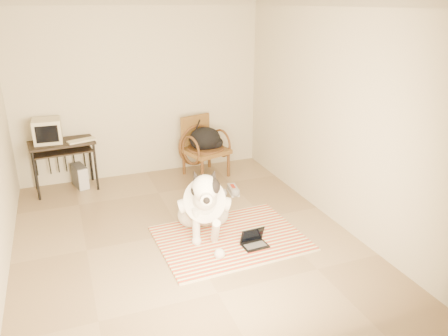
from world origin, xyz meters
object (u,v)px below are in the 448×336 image
laptop (254,241)px  pc_tower (80,176)px  dog (204,205)px  crt_monitor (47,131)px  computer_desk (62,149)px  backpack (206,140)px  rattan_chair (204,147)px

laptop → pc_tower: bearing=124.6°
laptop → dog: bearing=131.4°
dog → crt_monitor: 2.80m
dog → computer_desk: 2.60m
dog → backpack: size_ratio=2.49×
dog → rattan_chair: 2.03m
crt_monitor → computer_desk: bearing=-18.9°
laptop → backpack: size_ratio=0.56×
dog → pc_tower: dog is taller
crt_monitor → pc_tower: crt_monitor is taller
rattan_chair → backpack: 0.16m
crt_monitor → laptop: bearing=-50.4°
rattan_chair → dog: bearing=-108.4°
crt_monitor → backpack: crt_monitor is taller
rattan_chair → laptop: bearing=-94.4°
pc_tower → backpack: 2.09m
rattan_chair → pc_tower: bearing=174.6°
crt_monitor → backpack: (2.40, -0.27, -0.33)m
dog → backpack: (0.67, 1.86, 0.23)m
crt_monitor → rattan_chair: size_ratio=0.42×
dog → pc_tower: bearing=122.7°
computer_desk → backpack: (2.23, -0.21, -0.04)m
pc_tower → computer_desk: bearing=-166.4°
dog → computer_desk: bearing=127.1°
crt_monitor → rattan_chair: crt_monitor is taller
dog → crt_monitor: size_ratio=3.43×
crt_monitor → backpack: size_ratio=0.72×
dog → computer_desk: (-1.56, 2.06, 0.27)m
computer_desk → rattan_chair: (2.20, -0.14, -0.18)m
crt_monitor → pc_tower: (0.37, -0.01, -0.78)m
rattan_chair → backpack: bearing=-66.5°
backpack → pc_tower: bearing=172.8°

